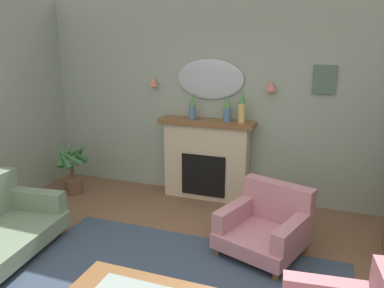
{
  "coord_description": "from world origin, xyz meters",
  "views": [
    {
      "loc": [
        1.16,
        -2.26,
        2.19
      ],
      "look_at": [
        -0.19,
        1.53,
        1.09
      ],
      "focal_mm": 34.45,
      "sensor_mm": 36.0,
      "label": 1
    }
  ],
  "objects_px": {
    "mantel_vase_centre": "(227,109)",
    "wall_mirror": "(210,79)",
    "wall_sconce_left": "(153,81)",
    "mantel_vase_right": "(242,107)",
    "mantel_vase_left": "(192,107)",
    "armchair_in_corner": "(267,224)",
    "potted_plant_small_fern": "(72,167)",
    "framed_picture": "(324,80)",
    "fireplace": "(206,160)",
    "wall_sconce_right": "(271,85)"
  },
  "relations": [
    {
      "from": "mantel_vase_left",
      "to": "mantel_vase_right",
      "type": "height_order",
      "value": "mantel_vase_right"
    },
    {
      "from": "fireplace",
      "to": "armchair_in_corner",
      "type": "height_order",
      "value": "fireplace"
    },
    {
      "from": "wall_sconce_left",
      "to": "mantel_vase_right",
      "type": "bearing_deg",
      "value": -5.08
    },
    {
      "from": "wall_mirror",
      "to": "wall_sconce_left",
      "type": "relative_size",
      "value": 6.86
    },
    {
      "from": "mantel_vase_left",
      "to": "wall_sconce_left",
      "type": "xyz_separation_m",
      "value": [
        -0.65,
        0.12,
        0.32
      ]
    },
    {
      "from": "mantel_vase_right",
      "to": "framed_picture",
      "type": "relative_size",
      "value": 1.16
    },
    {
      "from": "wall_mirror",
      "to": "potted_plant_small_fern",
      "type": "distance_m",
      "value": 2.42
    },
    {
      "from": "mantel_vase_left",
      "to": "wall_sconce_left",
      "type": "relative_size",
      "value": 2.53
    },
    {
      "from": "fireplace",
      "to": "wall_mirror",
      "type": "relative_size",
      "value": 1.42
    },
    {
      "from": "armchair_in_corner",
      "to": "potted_plant_small_fern",
      "type": "relative_size",
      "value": 1.33
    },
    {
      "from": "mantel_vase_right",
      "to": "wall_sconce_left",
      "type": "relative_size",
      "value": 2.99
    },
    {
      "from": "framed_picture",
      "to": "potted_plant_small_fern",
      "type": "bearing_deg",
      "value": -168.77
    },
    {
      "from": "wall_sconce_left",
      "to": "wall_mirror",
      "type": "bearing_deg",
      "value": 3.37
    },
    {
      "from": "wall_mirror",
      "to": "armchair_in_corner",
      "type": "height_order",
      "value": "wall_mirror"
    },
    {
      "from": "armchair_in_corner",
      "to": "potted_plant_small_fern",
      "type": "height_order",
      "value": "potted_plant_small_fern"
    },
    {
      "from": "mantel_vase_centre",
      "to": "wall_sconce_left",
      "type": "bearing_deg",
      "value": 174.04
    },
    {
      "from": "mantel_vase_right",
      "to": "framed_picture",
      "type": "bearing_deg",
      "value": 10.2
    },
    {
      "from": "framed_picture",
      "to": "armchair_in_corner",
      "type": "height_order",
      "value": "framed_picture"
    },
    {
      "from": "wall_mirror",
      "to": "fireplace",
      "type": "bearing_deg",
      "value": -90.0
    },
    {
      "from": "fireplace",
      "to": "framed_picture",
      "type": "distance_m",
      "value": 1.91
    },
    {
      "from": "wall_mirror",
      "to": "framed_picture",
      "type": "xyz_separation_m",
      "value": [
        1.5,
        0.01,
        0.04
      ]
    },
    {
      "from": "mantel_vase_left",
      "to": "potted_plant_small_fern",
      "type": "relative_size",
      "value": 0.45
    },
    {
      "from": "mantel_vase_right",
      "to": "wall_mirror",
      "type": "distance_m",
      "value": 0.63
    },
    {
      "from": "wall_mirror",
      "to": "wall_sconce_left",
      "type": "distance_m",
      "value": 0.85
    },
    {
      "from": "fireplace",
      "to": "wall_sconce_left",
      "type": "bearing_deg",
      "value": 173.84
    },
    {
      "from": "mantel_vase_centre",
      "to": "potted_plant_small_fern",
      "type": "height_order",
      "value": "mantel_vase_centre"
    },
    {
      "from": "wall_mirror",
      "to": "mantel_vase_right",
      "type": "bearing_deg",
      "value": -18.78
    },
    {
      "from": "mantel_vase_left",
      "to": "wall_sconce_right",
      "type": "height_order",
      "value": "wall_sconce_right"
    },
    {
      "from": "wall_sconce_left",
      "to": "mantel_vase_left",
      "type": "bearing_deg",
      "value": -10.46
    },
    {
      "from": "wall_mirror",
      "to": "framed_picture",
      "type": "bearing_deg",
      "value": 0.38
    },
    {
      "from": "mantel_vase_right",
      "to": "wall_mirror",
      "type": "xyz_separation_m",
      "value": [
        -0.5,
        0.17,
        0.34
      ]
    },
    {
      "from": "mantel_vase_centre",
      "to": "framed_picture",
      "type": "bearing_deg",
      "value": 8.53
    },
    {
      "from": "mantel_vase_centre",
      "to": "framed_picture",
      "type": "relative_size",
      "value": 0.99
    },
    {
      "from": "framed_picture",
      "to": "potted_plant_small_fern",
      "type": "relative_size",
      "value": 0.46
    },
    {
      "from": "mantel_vase_left",
      "to": "wall_sconce_right",
      "type": "relative_size",
      "value": 2.53
    },
    {
      "from": "wall_mirror",
      "to": "armchair_in_corner",
      "type": "relative_size",
      "value": 0.93
    },
    {
      "from": "wall_mirror",
      "to": "framed_picture",
      "type": "relative_size",
      "value": 2.67
    },
    {
      "from": "mantel_vase_centre",
      "to": "wall_mirror",
      "type": "distance_m",
      "value": 0.51
    },
    {
      "from": "mantel_vase_right",
      "to": "wall_sconce_left",
      "type": "xyz_separation_m",
      "value": [
        -1.35,
        0.12,
        0.29
      ]
    },
    {
      "from": "wall_sconce_left",
      "to": "framed_picture",
      "type": "bearing_deg",
      "value": 1.46
    },
    {
      "from": "armchair_in_corner",
      "to": "potted_plant_small_fern",
      "type": "xyz_separation_m",
      "value": [
        -2.98,
        0.62,
        0.11
      ]
    },
    {
      "from": "mantel_vase_left",
      "to": "wall_mirror",
      "type": "distance_m",
      "value": 0.45
    },
    {
      "from": "framed_picture",
      "to": "mantel_vase_right",
      "type": "bearing_deg",
      "value": -169.8
    },
    {
      "from": "mantel_vase_left",
      "to": "mantel_vase_right",
      "type": "bearing_deg",
      "value": 0.0
    },
    {
      "from": "fireplace",
      "to": "mantel_vase_left",
      "type": "xyz_separation_m",
      "value": [
        -0.2,
        -0.03,
        0.77
      ]
    },
    {
      "from": "mantel_vase_left",
      "to": "mantel_vase_centre",
      "type": "bearing_deg",
      "value": -0.0
    },
    {
      "from": "mantel_vase_centre",
      "to": "armchair_in_corner",
      "type": "bearing_deg",
      "value": -56.13
    },
    {
      "from": "fireplace",
      "to": "armchair_in_corner",
      "type": "xyz_separation_m",
      "value": [
        1.05,
        -1.15,
        -0.27
      ]
    },
    {
      "from": "mantel_vase_right",
      "to": "wall_sconce_right",
      "type": "xyz_separation_m",
      "value": [
        0.35,
        0.12,
        0.29
      ]
    },
    {
      "from": "wall_sconce_right",
      "to": "armchair_in_corner",
      "type": "bearing_deg",
      "value": -80.7
    }
  ]
}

